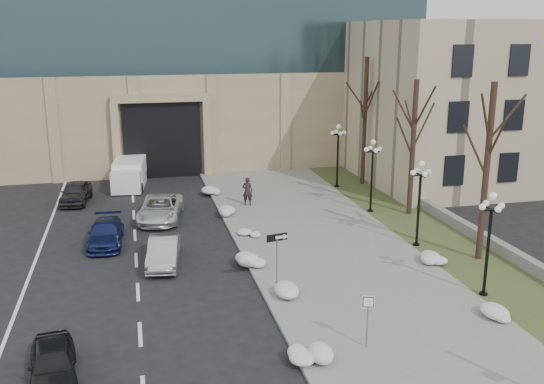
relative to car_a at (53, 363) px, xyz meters
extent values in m
cube|color=gray|center=(12.88, 10.59, -0.58)|extent=(9.00, 40.00, 0.12)
cube|color=gray|center=(8.38, 10.59, -0.57)|extent=(0.30, 40.00, 0.14)
cube|color=#3A4B25|center=(19.38, 10.59, -0.59)|extent=(4.00, 40.00, 0.10)
cube|color=gray|center=(21.38, 12.59, -0.29)|extent=(0.50, 30.00, 0.70)
cube|color=tan|center=(7.38, 38.59, 3.36)|extent=(40.00, 20.00, 8.00)
cube|color=black|center=(5.38, 29.59, 2.36)|extent=(6.00, 2.50, 6.00)
cube|color=tan|center=(5.38, 28.19, 5.66)|extent=(7.50, 0.60, 0.60)
cube|color=tan|center=(1.88, 28.19, 2.36)|extent=(0.60, 0.60, 6.00)
cube|color=tan|center=(8.88, 28.19, 2.36)|extent=(0.60, 0.60, 6.00)
cube|color=#BBAD8C|center=(31.38, 24.59, 5.36)|extent=(22.00, 18.00, 12.00)
cube|color=black|center=(23.38, 15.59, 1.86)|extent=(1.40, 0.25, 2.00)
cube|color=black|center=(27.38, 15.59, 1.86)|extent=(1.40, 0.25, 2.00)
cube|color=black|center=(23.38, 15.59, 5.36)|extent=(1.40, 0.25, 2.00)
cube|color=black|center=(27.38, 15.59, 5.36)|extent=(1.40, 0.25, 2.00)
cube|color=black|center=(23.38, 15.59, 8.86)|extent=(1.40, 0.25, 2.00)
cube|color=black|center=(27.38, 15.59, 8.86)|extent=(1.40, 0.25, 2.00)
imported|color=black|center=(0.00, 0.00, 0.00)|extent=(1.92, 3.90, 1.28)
imported|color=#9C9EA3|center=(4.23, 9.67, 0.04)|extent=(1.99, 4.31, 1.37)
imported|color=navy|center=(1.33, 13.35, 0.00)|extent=(2.04, 4.51, 1.28)
imported|color=silver|center=(4.49, 17.21, 0.09)|extent=(3.33, 5.57, 1.45)
imported|color=#2C2B30|center=(-0.87, 22.40, 0.08)|extent=(2.21, 4.38, 1.43)
imported|color=black|center=(10.26, 18.72, 0.43)|extent=(0.81, 0.68, 1.91)
cube|color=silver|center=(2.82, 26.96, 0.34)|extent=(2.68, 5.11, 1.96)
cube|color=silver|center=(2.49, 24.03, 0.24)|extent=(2.22, 1.79, 1.57)
cylinder|color=black|center=(1.54, 24.34, -0.30)|extent=(0.32, 0.71, 0.69)
cylinder|color=black|center=(3.49, 24.12, -0.30)|extent=(0.32, 0.71, 0.69)
cylinder|color=black|center=(2.00, 28.53, -0.30)|extent=(0.32, 0.71, 0.69)
cylinder|color=black|center=(3.95, 28.31, -0.30)|extent=(0.32, 0.71, 0.69)
cylinder|color=slate|center=(8.93, 5.13, 0.71)|extent=(0.06, 0.06, 2.70)
cube|color=black|center=(8.93, 5.13, 1.96)|extent=(0.97, 0.24, 0.33)
cube|color=white|center=(9.09, 5.14, 1.96)|extent=(0.46, 0.11, 0.12)
cone|color=white|center=(9.35, 5.19, 1.96)|extent=(0.28, 0.31, 0.27)
cylinder|color=slate|center=(10.93, -0.54, 0.42)|extent=(0.06, 0.06, 2.12)
cube|color=white|center=(10.93, -0.54, 1.29)|extent=(0.45, 0.18, 0.46)
cube|color=black|center=(10.92, -0.56, 1.29)|extent=(0.39, 0.13, 0.40)
cube|color=white|center=(10.92, -0.56, 1.29)|extent=(0.33, 0.12, 0.35)
ellipsoid|color=white|center=(8.64, -0.66, -0.34)|extent=(1.10, 1.60, 0.36)
ellipsoid|color=white|center=(8.91, 4.09, -0.34)|extent=(1.10, 1.60, 0.36)
ellipsoid|color=white|center=(8.50, 8.28, -0.34)|extent=(1.10, 1.60, 0.36)
ellipsoid|color=white|center=(9.07, 12.78, -0.34)|extent=(1.10, 1.60, 0.36)
ellipsoid|color=white|center=(8.75, 16.81, -0.34)|extent=(1.10, 1.60, 0.36)
ellipsoid|color=white|center=(8.52, 21.75, -0.34)|extent=(1.10, 1.60, 0.36)
ellipsoid|color=white|center=(16.76, 0.05, -0.34)|extent=(1.10, 1.60, 0.36)
ellipsoid|color=white|center=(17.13, 6.16, -0.34)|extent=(1.10, 1.60, 0.36)
cylinder|color=black|center=(17.68, 2.59, -0.54)|extent=(0.36, 0.36, 0.20)
cylinder|color=black|center=(17.68, 2.59, 1.36)|extent=(0.14, 0.14, 4.00)
cylinder|color=black|center=(17.68, 2.59, 3.36)|extent=(0.10, 0.90, 0.10)
cylinder|color=black|center=(17.68, 2.59, 3.36)|extent=(0.90, 0.10, 0.10)
sphere|color=silver|center=(17.68, 2.59, 3.96)|extent=(0.32, 0.32, 0.32)
sphere|color=silver|center=(18.13, 2.59, 3.51)|extent=(0.28, 0.28, 0.28)
sphere|color=silver|center=(17.23, 2.59, 3.51)|extent=(0.28, 0.28, 0.28)
sphere|color=silver|center=(17.68, 3.04, 3.51)|extent=(0.28, 0.28, 0.28)
sphere|color=silver|center=(17.68, 2.14, 3.51)|extent=(0.28, 0.28, 0.28)
cylinder|color=black|center=(17.68, 9.09, -0.54)|extent=(0.36, 0.36, 0.20)
cylinder|color=black|center=(17.68, 9.09, 1.36)|extent=(0.14, 0.14, 4.00)
cylinder|color=black|center=(17.68, 9.09, 3.36)|extent=(0.10, 0.90, 0.10)
cylinder|color=black|center=(17.68, 9.09, 3.36)|extent=(0.90, 0.10, 0.10)
sphere|color=silver|center=(17.68, 9.09, 3.96)|extent=(0.32, 0.32, 0.32)
sphere|color=silver|center=(18.13, 9.09, 3.51)|extent=(0.28, 0.28, 0.28)
sphere|color=silver|center=(17.23, 9.09, 3.51)|extent=(0.28, 0.28, 0.28)
sphere|color=silver|center=(17.68, 9.54, 3.51)|extent=(0.28, 0.28, 0.28)
sphere|color=silver|center=(17.68, 8.64, 3.51)|extent=(0.28, 0.28, 0.28)
cylinder|color=black|center=(17.68, 15.59, -0.54)|extent=(0.36, 0.36, 0.20)
cylinder|color=black|center=(17.68, 15.59, 1.36)|extent=(0.14, 0.14, 4.00)
cylinder|color=black|center=(17.68, 15.59, 3.36)|extent=(0.10, 0.90, 0.10)
cylinder|color=black|center=(17.68, 15.59, 3.36)|extent=(0.90, 0.10, 0.10)
sphere|color=silver|center=(17.68, 15.59, 3.96)|extent=(0.32, 0.32, 0.32)
sphere|color=silver|center=(18.13, 15.59, 3.51)|extent=(0.28, 0.28, 0.28)
sphere|color=silver|center=(17.23, 15.59, 3.51)|extent=(0.28, 0.28, 0.28)
sphere|color=silver|center=(17.68, 16.04, 3.51)|extent=(0.28, 0.28, 0.28)
sphere|color=silver|center=(17.68, 15.14, 3.51)|extent=(0.28, 0.28, 0.28)
cylinder|color=black|center=(17.68, 22.09, -0.54)|extent=(0.36, 0.36, 0.20)
cylinder|color=black|center=(17.68, 22.09, 1.36)|extent=(0.14, 0.14, 4.00)
cylinder|color=black|center=(17.68, 22.09, 3.36)|extent=(0.10, 0.90, 0.10)
cylinder|color=black|center=(17.68, 22.09, 3.36)|extent=(0.90, 0.10, 0.10)
sphere|color=silver|center=(17.68, 22.09, 3.96)|extent=(0.32, 0.32, 0.32)
sphere|color=silver|center=(18.13, 22.09, 3.51)|extent=(0.28, 0.28, 0.28)
sphere|color=silver|center=(17.23, 22.09, 3.51)|extent=(0.28, 0.28, 0.28)
sphere|color=silver|center=(17.68, 22.54, 3.51)|extent=(0.28, 0.28, 0.28)
sphere|color=silver|center=(17.68, 21.64, 3.51)|extent=(0.28, 0.28, 0.28)
cylinder|color=black|center=(19.88, 6.59, 3.86)|extent=(0.32, 0.32, 9.00)
cylinder|color=black|center=(19.88, 14.59, 3.61)|extent=(0.32, 0.32, 8.50)
cylinder|color=black|center=(19.88, 22.59, 4.11)|extent=(0.32, 0.32, 9.50)
camera|label=1|loc=(2.97, -19.16, 10.72)|focal=40.00mm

